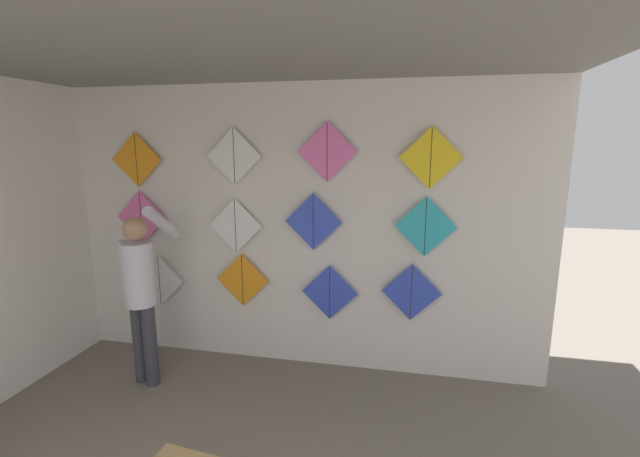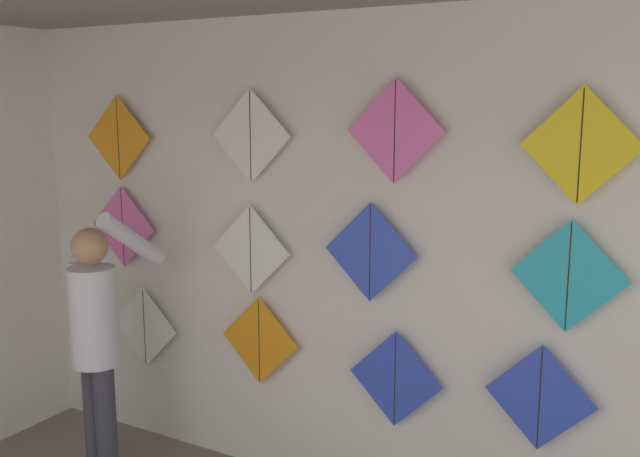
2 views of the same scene
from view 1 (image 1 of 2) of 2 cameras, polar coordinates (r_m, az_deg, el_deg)
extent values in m
cube|color=silver|center=(4.28, -5.40, -0.03)|extent=(5.15, 0.06, 2.80)
cube|color=gray|center=(2.55, -19.58, 23.74)|extent=(5.15, 4.45, 0.04)
cylinder|color=#383842|center=(4.52, -22.90, -13.81)|extent=(0.12, 0.12, 0.78)
cylinder|color=#383842|center=(4.42, -21.69, -14.28)|extent=(0.12, 0.12, 0.78)
cylinder|color=silver|center=(4.23, -23.01, -5.61)|extent=(0.28, 0.28, 0.59)
sphere|color=tan|center=(4.13, -23.46, -0.02)|extent=(0.21, 0.21, 0.21)
cylinder|color=silver|center=(4.34, -24.49, -4.84)|extent=(0.10, 0.10, 0.52)
cylinder|color=silver|center=(4.18, -20.32, 0.65)|extent=(0.10, 0.48, 0.38)
cube|color=white|center=(4.91, -20.62, -6.49)|extent=(0.55, 0.01, 0.55)
cylinder|color=black|center=(4.91, -20.63, -6.49)|extent=(0.01, 0.01, 0.53)
cube|color=orange|center=(4.46, -10.31, -6.77)|extent=(0.55, 0.01, 0.55)
cylinder|color=black|center=(4.46, -10.32, -6.78)|extent=(0.01, 0.01, 0.53)
cube|color=blue|center=(4.24, 1.29, -8.52)|extent=(0.55, 0.01, 0.55)
cylinder|color=black|center=(4.24, 1.29, -8.53)|extent=(0.01, 0.01, 0.53)
cube|color=blue|center=(4.16, 12.07, -8.32)|extent=(0.55, 0.01, 0.55)
cylinder|color=black|center=(4.15, 12.07, -8.33)|extent=(0.01, 0.01, 0.53)
cube|color=pink|center=(4.84, -22.73, 1.38)|extent=(0.55, 0.01, 0.55)
cylinder|color=black|center=(4.83, -22.75, 1.38)|extent=(0.01, 0.01, 0.53)
cube|color=white|center=(4.34, -11.21, 0.35)|extent=(0.55, 0.01, 0.55)
cylinder|color=black|center=(4.34, -11.22, 0.35)|extent=(0.01, 0.01, 0.53)
cube|color=blue|center=(4.08, -0.90, 0.90)|extent=(0.55, 0.01, 0.55)
cylinder|color=black|center=(4.08, -0.91, 0.89)|extent=(0.01, 0.01, 0.53)
cube|color=#28B2C6|center=(3.99, 13.88, 0.23)|extent=(0.55, 0.01, 0.55)
cylinder|color=black|center=(3.99, 13.88, 0.23)|extent=(0.01, 0.01, 0.53)
cube|color=orange|center=(4.78, -23.29, 8.44)|extent=(0.55, 0.01, 0.55)
cylinder|color=black|center=(4.78, -23.31, 8.43)|extent=(0.01, 0.01, 0.53)
cube|color=white|center=(4.26, -11.40, 9.42)|extent=(0.55, 0.01, 0.55)
cylinder|color=black|center=(4.26, -11.41, 9.42)|extent=(0.01, 0.01, 0.53)
cube|color=pink|center=(3.99, 0.96, 10.20)|extent=(0.55, 0.01, 0.55)
cylinder|color=black|center=(3.99, 0.95, 10.20)|extent=(0.01, 0.01, 0.53)
cube|color=yellow|center=(3.92, 14.56, 9.13)|extent=(0.55, 0.01, 0.55)
cylinder|color=black|center=(3.92, 14.57, 9.13)|extent=(0.01, 0.01, 0.53)
camera|label=2|loc=(0.89, 70.99, 8.91)|focal=40.00mm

